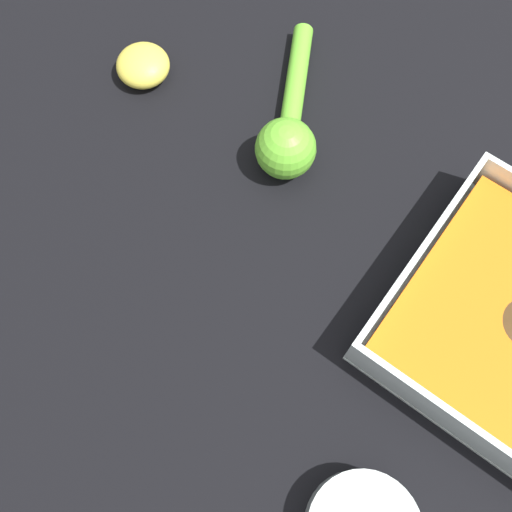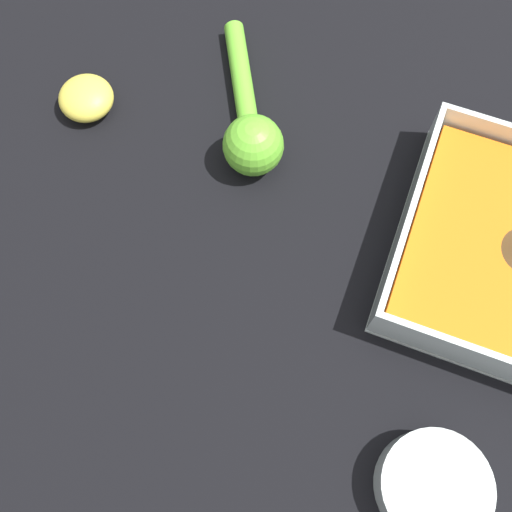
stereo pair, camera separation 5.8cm
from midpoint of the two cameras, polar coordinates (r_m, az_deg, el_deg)
ground_plane at (r=0.65m, az=24.51°, el=-4.38°), size 4.00×4.00×0.00m
lemon_squeezer at (r=0.64m, az=5.69°, el=11.34°), size 0.19×0.12×0.06m
lemon_half at (r=0.71m, az=-8.25°, el=17.38°), size 0.06×0.06×0.03m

